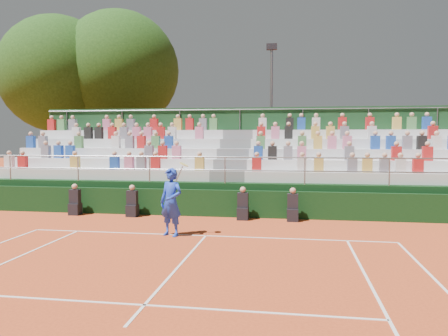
% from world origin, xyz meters
% --- Properties ---
extents(ground, '(90.00, 90.00, 0.00)m').
position_xyz_m(ground, '(0.00, 0.00, 0.00)').
color(ground, '#C94A21').
rests_on(ground, ground).
extents(courtside_wall, '(20.00, 0.15, 1.00)m').
position_xyz_m(courtside_wall, '(0.00, 3.20, 0.50)').
color(courtside_wall, black).
rests_on(courtside_wall, ground).
extents(line_officials, '(8.60, 0.40, 1.19)m').
position_xyz_m(line_officials, '(-1.40, 2.75, 0.48)').
color(line_officials, black).
rests_on(line_officials, ground).
extents(grandstand, '(20.00, 5.20, 4.40)m').
position_xyz_m(grandstand, '(0.01, 6.44, 1.09)').
color(grandstand, black).
rests_on(grandstand, ground).
extents(tennis_player, '(0.96, 0.72, 2.22)m').
position_xyz_m(tennis_player, '(-1.02, -0.14, 1.02)').
color(tennis_player, blue).
rests_on(tennis_player, ground).
extents(tree_west, '(7.33, 7.33, 10.60)m').
position_xyz_m(tree_west, '(-12.19, 13.35, 6.93)').
color(tree_west, '#382114').
rests_on(tree_west, ground).
extents(tree_east, '(7.60, 7.60, 11.06)m').
position_xyz_m(tree_east, '(-8.54, 14.42, 7.25)').
color(tree_east, '#382114').
rests_on(tree_east, ground).
extents(floodlight_mast, '(0.60, 0.25, 8.33)m').
position_xyz_m(floodlight_mast, '(1.29, 12.93, 4.84)').
color(floodlight_mast, gray).
rests_on(floodlight_mast, ground).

